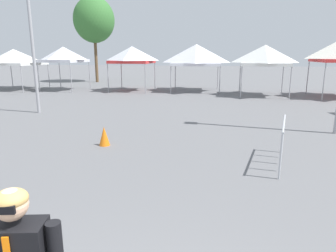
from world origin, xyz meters
TOP-DOWN VIEW (x-y plane):
  - canopy_tent_behind_right at (-14.90, 19.68)m, footprint 3.57×3.57m
  - canopy_tent_behind_center at (-10.97, 19.86)m, footprint 2.96×2.96m
  - canopy_tent_right_of_center at (-5.91, 20.42)m, footprint 2.93×2.93m
  - canopy_tent_left_of_center at (-1.30, 21.05)m, footprint 3.68×3.68m
  - canopy_tent_far_left at (3.22, 19.20)m, footprint 3.05×3.05m
  - light_pole_opposite_side at (-7.75, 11.30)m, footprint 0.36×0.36m
  - tree_behind_tents_left at (-11.37, 26.73)m, footprint 3.79×3.79m
  - crowd_barrier_by_lift at (2.13, 6.11)m, footprint 0.47×2.07m
  - traffic_cone_lot_center at (-2.77, 6.87)m, footprint 0.32×0.32m

SIDE VIEW (x-z plane):
  - traffic_cone_lot_center at x=-2.77m, z-range 0.00..0.58m
  - crowd_barrier_by_lift at x=2.13m, z-range 0.22..1.29m
  - canopy_tent_behind_right at x=-14.90m, z-range 0.92..3.94m
  - canopy_tent_far_left at x=3.22m, z-range 0.96..4.19m
  - canopy_tent_right_of_center at x=-5.91m, z-range 1.00..4.20m
  - canopy_tent_left_of_center at x=-1.30m, z-range 0.93..4.28m
  - canopy_tent_behind_center at x=-10.97m, z-range 1.03..4.21m
  - light_pole_opposite_side at x=-7.75m, z-range 0.55..8.09m
  - tree_behind_tents_left at x=-11.37m, z-range 1.81..9.65m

